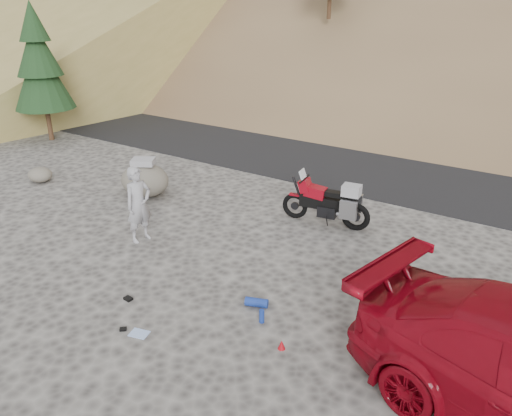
{
  "coord_description": "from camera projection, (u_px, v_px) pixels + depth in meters",
  "views": [
    {
      "loc": [
        5.98,
        -6.87,
        5.28
      ],
      "look_at": [
        0.57,
        1.36,
        1.0
      ],
      "focal_mm": 35.0,
      "sensor_mm": 36.0,
      "label": 1
    }
  ],
  "objects": [
    {
      "name": "ground",
      "position": [
        197.0,
        268.0,
        10.38
      ],
      "size": [
        140.0,
        140.0,
        0.0
      ],
      "primitive_type": "plane",
      "color": "#403D3B",
      "rests_on": "ground"
    },
    {
      "name": "road",
      "position": [
        363.0,
        158.0,
        17.28
      ],
      "size": [
        120.0,
        7.0,
        0.05
      ],
      "primitive_type": "cube",
      "color": "black",
      "rests_on": "ground"
    },
    {
      "name": "conifer_verge",
      "position": [
        39.0,
        63.0,
        18.22
      ],
      "size": [
        2.2,
        2.2,
        5.04
      ],
      "color": "#3C2215",
      "rests_on": "ground"
    },
    {
      "name": "motorcycle",
      "position": [
        329.0,
        203.0,
        12.09
      ],
      "size": [
        2.24,
        0.82,
        1.34
      ],
      "rotation": [
        0.0,
        0.0,
        0.14
      ],
      "color": "black",
      "rests_on": "ground"
    },
    {
      "name": "man",
      "position": [
        142.0,
        240.0,
        11.56
      ],
      "size": [
        0.53,
        0.71,
        1.77
      ],
      "primitive_type": "imported",
      "rotation": [
        0.0,
        0.0,
        1.39
      ],
      "color": "#9A999E",
      "rests_on": "ground"
    },
    {
      "name": "boulder",
      "position": [
        145.0,
        180.0,
        13.88
      ],
      "size": [
        1.7,
        1.57,
        1.09
      ],
      "rotation": [
        0.0,
        0.0,
        0.32
      ],
      "color": "#56514A",
      "rests_on": "ground"
    },
    {
      "name": "small_rock",
      "position": [
        40.0,
        175.0,
        15.0
      ],
      "size": [
        0.79,
        0.72,
        0.45
      ],
      "rotation": [
        0.0,
        0.0,
        0.07
      ],
      "color": "#56514A",
      "rests_on": "ground"
    },
    {
      "name": "gear_blue_mat",
      "position": [
        257.0,
        302.0,
        9.07
      ],
      "size": [
        0.45,
        0.3,
        0.17
      ],
      "primitive_type": "cylinder",
      "rotation": [
        0.0,
        1.57,
        0.34
      ],
      "color": "navy",
      "rests_on": "ground"
    },
    {
      "name": "gear_bottle",
      "position": [
        262.0,
        316.0,
        8.62
      ],
      "size": [
        0.12,
        0.12,
        0.25
      ],
      "primitive_type": "cylinder",
      "rotation": [
        0.0,
        0.0,
        0.41
      ],
      "color": "navy",
      "rests_on": "ground"
    },
    {
      "name": "gear_funnel",
      "position": [
        282.0,
        345.0,
        7.99
      ],
      "size": [
        0.16,
        0.16,
        0.16
      ],
      "primitive_type": "cone",
      "rotation": [
        0.0,
        0.0,
        0.36
      ],
      "color": "#A90B14",
      "rests_on": "ground"
    },
    {
      "name": "gear_glove_a",
      "position": [
        128.0,
        299.0,
        9.29
      ],
      "size": [
        0.17,
        0.13,
        0.05
      ],
      "primitive_type": "cube",
      "rotation": [
        0.0,
        0.0,
        -0.1
      ],
      "color": "black",
      "rests_on": "ground"
    },
    {
      "name": "gear_glove_b",
      "position": [
        123.0,
        329.0,
        8.46
      ],
      "size": [
        0.14,
        0.14,
        0.04
      ],
      "primitive_type": "cube",
      "rotation": [
        0.0,
        0.0,
        0.74
      ],
      "color": "black",
      "rests_on": "ground"
    },
    {
      "name": "gear_blue_cloth",
      "position": [
        139.0,
        334.0,
        8.37
      ],
      "size": [
        0.36,
        0.3,
        0.01
      ],
      "primitive_type": "cube",
      "rotation": [
        0.0,
        0.0,
        0.25
      ],
      "color": "#9CBAF1",
      "rests_on": "ground"
    }
  ]
}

